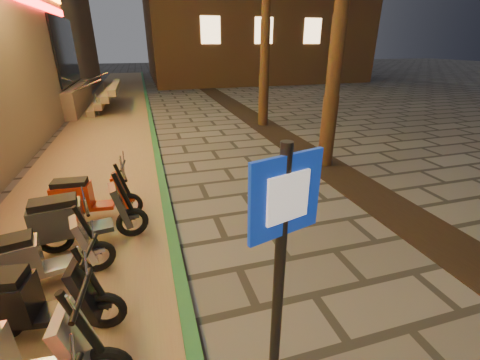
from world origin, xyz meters
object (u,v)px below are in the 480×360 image
object	(u,v)px
scooter_7	(26,302)
scooter_9	(77,219)
pedestrian_sign	(281,265)
scooter_8	(34,259)
scooter_10	(87,197)

from	to	relation	value
scooter_7	scooter_9	xyz separation A→B (m)	(0.26, 1.78, 0.03)
scooter_7	pedestrian_sign	bearing A→B (deg)	-26.24
pedestrian_sign	scooter_7	world-z (taller)	pedestrian_sign
scooter_9	scooter_8	bearing A→B (deg)	-122.30
scooter_10	scooter_8	bearing A→B (deg)	-98.53
scooter_8	scooter_10	world-z (taller)	scooter_8
pedestrian_sign	scooter_8	size ratio (longest dim) A/B	1.61
pedestrian_sign	scooter_10	world-z (taller)	pedestrian_sign
scooter_8	scooter_9	world-z (taller)	scooter_9
scooter_8	scooter_9	xyz separation A→B (m)	(0.40, 0.90, 0.05)
pedestrian_sign	scooter_8	xyz separation A→B (m)	(-2.48, 2.47, -1.20)
scooter_8	scooter_10	distance (m)	1.90
pedestrian_sign	scooter_10	size ratio (longest dim) A/B	1.65
pedestrian_sign	scooter_8	world-z (taller)	pedestrian_sign
pedestrian_sign	scooter_8	distance (m)	3.71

